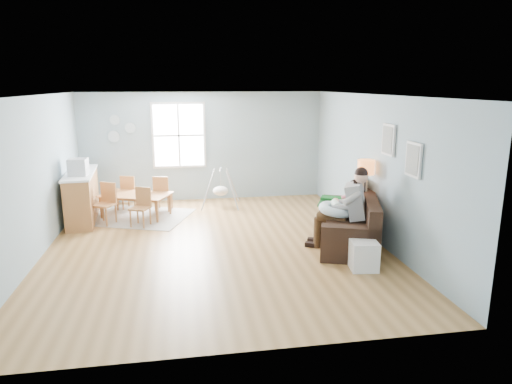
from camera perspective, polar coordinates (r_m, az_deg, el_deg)
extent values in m
cube|color=olive|center=(8.49, -5.07, -6.86)|extent=(8.40, 9.40, 0.08)
cube|color=silver|center=(7.97, -5.53, 14.11)|extent=(8.40, 9.40, 0.60)
cube|color=#90AEBD|center=(12.72, -6.87, 6.33)|extent=(8.40, 0.08, 3.90)
cube|color=#90AEBD|center=(3.68, 0.34, -11.36)|extent=(8.40, 0.08, 3.90)
cube|color=#90AEBD|center=(9.38, 21.02, 3.04)|extent=(0.08, 9.40, 3.90)
cube|color=silver|center=(11.49, -9.63, 7.00)|extent=(1.32, 0.06, 1.62)
cube|color=white|center=(11.46, -9.63, 6.98)|extent=(1.20, 0.02, 1.50)
cube|color=silver|center=(11.45, -9.63, 6.97)|extent=(1.20, 0.03, 0.04)
cube|color=silver|center=(11.45, -9.63, 6.97)|extent=(0.04, 0.03, 1.50)
cube|color=silver|center=(7.45, 19.10, 3.84)|extent=(0.04, 0.44, 0.54)
cube|color=slate|center=(7.43, 18.93, 3.84)|extent=(0.01, 0.36, 0.46)
cube|color=silver|center=(8.21, 16.24, 6.28)|extent=(0.04, 0.44, 0.54)
cube|color=slate|center=(8.20, 16.09, 6.28)|extent=(0.01, 0.36, 0.46)
cylinder|color=#A9C0CB|center=(11.55, -17.25, 8.62)|extent=(0.24, 0.02, 0.24)
cylinder|color=#A9C0CB|center=(11.53, -15.44, 7.73)|extent=(0.26, 0.02, 0.26)
cylinder|color=#A9C0CB|center=(11.60, -17.36, 6.64)|extent=(0.28, 0.02, 0.28)
cube|color=black|center=(8.69, 11.40, -4.74)|extent=(1.63, 2.45, 0.45)
cube|color=black|center=(8.59, 14.05, -1.92)|extent=(0.92, 2.21, 0.46)
cube|color=black|center=(7.63, 11.78, -4.88)|extent=(0.98, 0.51, 0.17)
cube|color=black|center=(9.59, 11.28, -1.09)|extent=(0.98, 0.51, 0.17)
cube|color=#125120|center=(9.31, 11.21, -1.25)|extent=(1.31, 1.25, 0.04)
cube|color=#C7B598|center=(9.10, 13.08, -0.02)|extent=(0.33, 0.58, 0.55)
cube|color=#959597|center=(8.18, 12.39, -1.09)|extent=(0.56, 0.61, 0.66)
sphere|color=#EDAD91|center=(8.08, 13.01, 1.90)|extent=(0.24, 0.24, 0.24)
sphere|color=black|center=(8.07, 13.03, 2.24)|extent=(0.23, 0.23, 0.23)
cylinder|color=#321C12|center=(8.19, 9.44, -3.20)|extent=(0.53, 0.38, 0.18)
cylinder|color=#321C12|center=(8.42, 9.67, -2.75)|extent=(0.53, 0.38, 0.18)
cylinder|color=#321C12|center=(8.31, 7.71, -5.05)|extent=(0.14, 0.14, 0.56)
cylinder|color=#321C12|center=(8.54, 7.98, -4.56)|extent=(0.14, 0.14, 0.56)
cube|color=black|center=(8.40, 7.06, -6.55)|extent=(0.29, 0.22, 0.08)
cube|color=black|center=(8.63, 7.35, -6.02)|extent=(0.29, 0.22, 0.08)
torus|color=silver|center=(8.24, 9.92, -2.15)|extent=(0.83, 0.82, 0.25)
cylinder|color=silver|center=(8.21, 9.94, -1.60)|extent=(0.20, 0.34, 0.14)
sphere|color=#EDAD91|center=(8.39, 9.91, -1.14)|extent=(0.12, 0.12, 0.12)
cube|color=silver|center=(8.75, 11.88, -1.02)|extent=(0.33, 0.35, 0.40)
sphere|color=#EDAD91|center=(8.69, 12.18, 0.72)|extent=(0.19, 0.19, 0.19)
sphere|color=black|center=(8.69, 12.19, 0.93)|extent=(0.18, 0.18, 0.18)
cylinder|color=#D4336B|center=(8.72, 10.11, -2.21)|extent=(0.34, 0.20, 0.10)
cylinder|color=#D4336B|center=(8.87, 10.11, -1.94)|extent=(0.34, 0.20, 0.10)
cylinder|color=#D4336B|center=(8.77, 9.06, -3.33)|extent=(0.08, 0.08, 0.33)
cylinder|color=#D4336B|center=(8.92, 9.08, -3.05)|extent=(0.08, 0.08, 0.33)
cylinder|color=black|center=(9.01, 13.11, -5.59)|extent=(0.27, 0.27, 0.03)
cylinder|color=black|center=(8.82, 13.33, -1.56)|extent=(0.03, 0.03, 1.34)
cylinder|color=orange|center=(8.67, 13.59, 3.03)|extent=(0.31, 0.31, 0.27)
cube|color=white|center=(7.50, 13.34, -7.76)|extent=(0.46, 0.42, 0.46)
cube|color=black|center=(7.45, 11.95, -7.82)|extent=(0.07, 0.32, 0.37)
cube|color=#9E9991|center=(10.52, -14.73, -2.99)|extent=(2.69, 2.37, 0.01)
imported|color=#9C6033|center=(10.45, -14.81, -1.66)|extent=(1.67, 1.33, 0.52)
cube|color=brown|center=(10.06, -18.46, -1.53)|extent=(0.53, 0.53, 0.04)
cube|color=brown|center=(10.14, -17.95, -0.02)|extent=(0.35, 0.21, 0.43)
cylinder|color=brown|center=(10.09, -19.63, -2.82)|extent=(0.04, 0.04, 0.42)
cylinder|color=brown|center=(9.90, -18.19, -3.01)|extent=(0.04, 0.04, 0.42)
cylinder|color=brown|center=(10.33, -18.55, -2.37)|extent=(0.04, 0.04, 0.42)
cylinder|color=brown|center=(10.14, -17.12, -2.55)|extent=(0.04, 0.04, 0.42)
cube|color=brown|center=(9.70, -14.30, -1.98)|extent=(0.48, 0.48, 0.03)
cube|color=brown|center=(9.79, -13.91, -0.52)|extent=(0.33, 0.17, 0.40)
cylinder|color=brown|center=(9.70, -15.41, -3.24)|extent=(0.04, 0.04, 0.39)
cylinder|color=brown|center=(9.56, -13.88, -3.39)|extent=(0.04, 0.04, 0.39)
cylinder|color=brown|center=(9.95, -14.57, -2.79)|extent=(0.04, 0.04, 0.39)
cylinder|color=brown|center=(9.81, -13.07, -2.92)|extent=(0.04, 0.04, 0.39)
cube|color=brown|center=(11.14, -15.33, -0.04)|extent=(0.47, 0.47, 0.04)
cube|color=brown|center=(10.94, -15.78, 0.88)|extent=(0.34, 0.15, 0.41)
cylinder|color=brown|center=(11.25, -14.26, -0.88)|extent=(0.04, 0.04, 0.40)
cylinder|color=brown|center=(11.38, -15.64, -0.81)|extent=(0.04, 0.04, 0.40)
cylinder|color=brown|center=(10.99, -14.90, -1.26)|extent=(0.04, 0.04, 0.40)
cylinder|color=brown|center=(11.12, -16.30, -1.18)|extent=(0.04, 0.04, 0.40)
cube|color=brown|center=(10.81, -11.51, -0.18)|extent=(0.47, 0.47, 0.04)
cube|color=brown|center=(10.60, -11.84, 0.79)|extent=(0.36, 0.13, 0.42)
cylinder|color=brown|center=(10.95, -10.46, -1.05)|extent=(0.04, 0.04, 0.41)
cylinder|color=brown|center=(11.04, -11.99, -1.00)|extent=(0.04, 0.04, 0.41)
cylinder|color=brown|center=(10.67, -10.91, -1.46)|extent=(0.04, 0.04, 0.41)
cylinder|color=brown|center=(10.76, -12.48, -1.40)|extent=(0.04, 0.04, 0.41)
cube|color=#9C6033|center=(10.50, -20.90, -0.58)|extent=(0.67, 1.89, 1.03)
cube|color=white|center=(10.40, -21.14, 2.24)|extent=(0.71, 1.94, 0.04)
cube|color=#B7B7BC|center=(10.01, -21.34, 2.94)|extent=(0.38, 0.36, 0.34)
cube|color=black|center=(10.05, -22.29, 2.90)|extent=(0.03, 0.28, 0.24)
cylinder|color=#B7B7BC|center=(10.85, -4.49, 2.78)|extent=(0.11, 0.51, 0.04)
ellipsoid|color=silver|center=(10.96, -4.44, 0.15)|extent=(0.37, 0.37, 0.23)
cylinder|color=#B7B7BC|center=(10.90, -4.47, 1.46)|extent=(0.01, 0.01, 0.41)
cylinder|color=#B7B7BC|center=(10.68, -6.07, 0.16)|extent=(0.36, 0.29, 0.90)
cylinder|color=#B7B7BC|center=(10.65, -2.99, 0.18)|extent=(0.28, 0.37, 0.90)
cylinder|color=#B7B7BC|center=(11.24, -5.84, 0.83)|extent=(0.28, 0.37, 0.90)
cylinder|color=#B7B7BC|center=(11.21, -2.91, 0.85)|extent=(0.36, 0.29, 0.90)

